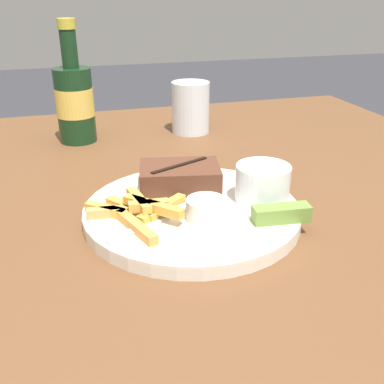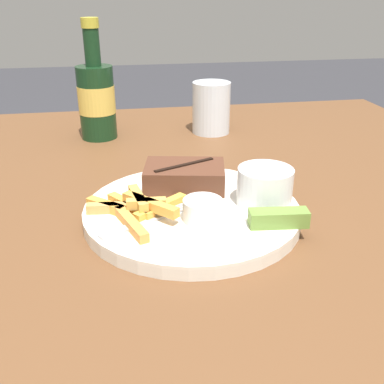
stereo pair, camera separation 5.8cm
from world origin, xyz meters
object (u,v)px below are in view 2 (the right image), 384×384
Objects in this scene: steak_portion at (182,176)px; beer_bottle at (96,97)px; dipping_sauce_cup at (203,209)px; coleslaw_cup at (265,184)px; pickle_spear at (279,218)px; drinking_glass at (211,108)px; dinner_plate at (192,212)px; fork_utensil at (145,222)px.

beer_bottle reaches higher than steak_portion.
beer_bottle is at bearing 107.55° from dipping_sauce_cup.
steak_portion is 0.54× the size of beer_bottle.
steak_portion is 0.10m from dipping_sauce_cup.
steak_portion is 1.72× the size of coleslaw_cup.
coleslaw_cup is 0.06m from pickle_spear.
drinking_glass is at bearing -0.78° from beer_bottle.
dinner_plate is 0.39m from drinking_glass.
beer_bottle is at bearing 179.22° from drinking_glass.
drinking_glass is (0.01, 0.38, 0.01)m from coleslaw_cup.
coleslaw_cup is 1.00× the size of pickle_spear.
beer_bottle is at bearing 111.12° from steak_portion.
coleslaw_cup is at bearing 19.37° from dipping_sauce_cup.
beer_bottle is 0.23m from drinking_glass.
beer_bottle is at bearing 119.71° from coleslaw_cup.
steak_portion is (-0.00, 0.06, 0.03)m from dinner_plate.
dipping_sauce_cup is (0.01, -0.10, -0.00)m from steak_portion.
dipping_sauce_cup is at bearing -103.36° from drinking_glass.
coleslaw_cup is at bearing -5.34° from dinner_plate.
beer_bottle reaches higher than pickle_spear.
steak_portion is at bearing 144.20° from coleslaw_cup.
fork_utensil is 1.18× the size of drinking_glass.
dipping_sauce_cup is at bearing -80.94° from dinner_plate.
fork_utensil is (-0.06, -0.04, 0.01)m from dinner_plate.
coleslaw_cup is 0.09m from dipping_sauce_cup.
fork_utensil is 0.44m from drinking_glass.
dinner_plate is 0.12m from pickle_spear.
drinking_glass is (0.23, -0.00, -0.03)m from beer_bottle.
coleslaw_cup reaches higher than fork_utensil.
beer_bottle is (-0.13, 0.38, 0.07)m from dinner_plate.
fork_utensil is (-0.07, 0.00, -0.01)m from dipping_sauce_cup.
drinking_glass reaches higher than coleslaw_cup.
beer_bottle is (-0.13, 0.42, 0.05)m from dipping_sauce_cup.
steak_portion is at bearing 29.12° from fork_utensil.
pickle_spear is at bearing -91.59° from coleslaw_cup.
coleslaw_cup reaches higher than dinner_plate.
dipping_sauce_cup reaches higher than dinner_plate.
pickle_spear is (0.09, -0.03, -0.00)m from dipping_sauce_cup.
coleslaw_cup reaches higher than dipping_sauce_cup.
pickle_spear is 0.44m from drinking_glass.
drinking_glass is (0.10, 0.37, 0.04)m from dinner_plate.
dinner_plate is at bearing -86.34° from steak_portion.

